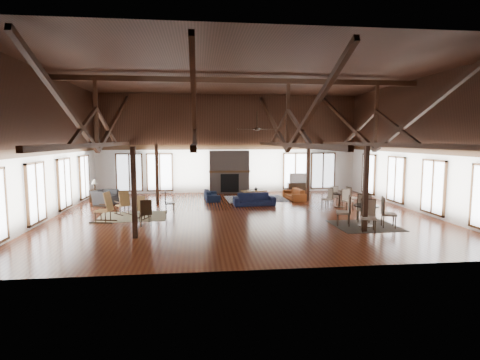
{
  "coord_description": "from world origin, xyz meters",
  "views": [
    {
      "loc": [
        -1.88,
        -16.04,
        3.29
      ],
      "look_at": [
        0.03,
        1.0,
        1.42
      ],
      "focal_mm": 28.0,
      "sensor_mm": 36.0,
      "label": 1
    }
  ],
  "objects": [
    {
      "name": "television",
      "position": [
        4.31,
        6.75,
        0.87
      ],
      "size": [
        1.06,
        0.15,
        0.61
      ],
      "primitive_type": "imported",
      "rotation": [
        0.0,
        0.0,
        -0.01
      ],
      "color": "#B2B2B2",
      "rests_on": "tv_console"
    },
    {
      "name": "coffee_table",
      "position": [
        1.14,
        4.06,
        0.44
      ],
      "size": [
        1.44,
        1.0,
        0.5
      ],
      "rotation": [
        0.0,
        0.0,
        0.29
      ],
      "color": "brown",
      "rests_on": "floor"
    },
    {
      "name": "side_chair_b",
      "position": [
        -3.88,
        -1.79,
        0.59
      ],
      "size": [
        0.55,
        0.55,
        1.02
      ],
      "rotation": [
        0.0,
        0.0,
        0.32
      ],
      "color": "black",
      "rests_on": "floor"
    },
    {
      "name": "rocking_chair_a",
      "position": [
        -5.16,
        0.55,
        0.49
      ],
      "size": [
        0.83,
        0.9,
        1.05
      ],
      "rotation": [
        0.0,
        0.0,
        0.66
      ],
      "color": "olive",
      "rests_on": "floor"
    },
    {
      "name": "rocking_chair_b",
      "position": [
        -4.25,
        -0.46,
        0.46
      ],
      "size": [
        0.63,
        0.85,
        0.98
      ],
      "rotation": [
        0.0,
        0.0,
        -0.34
      ],
      "color": "olive",
      "rests_on": "floor"
    },
    {
      "name": "cup_far",
      "position": [
        4.85,
        1.2,
        0.73
      ],
      "size": [
        0.12,
        0.12,
        0.09
      ],
      "primitive_type": "imported",
      "rotation": [
        0.0,
        0.0,
        0.07
      ],
      "color": "#B2B2B2",
      "rests_on": "cafe_table_far"
    },
    {
      "name": "vase",
      "position": [
        1.26,
        4.12,
        0.59
      ],
      "size": [
        0.24,
        0.24,
        0.19
      ],
      "primitive_type": "imported",
      "rotation": [
        0.0,
        0.0,
        0.42
      ],
      "color": "#B2B2B2",
      "rests_on": "coffee_table"
    },
    {
      "name": "wall_right",
      "position": [
        8.0,
        0.0,
        3.0
      ],
      "size": [
        0.02,
        14.0,
        6.0
      ],
      "primitive_type": "cube",
      "color": "silver",
      "rests_on": "floor"
    },
    {
      "name": "side_table_lamp",
      "position": [
        -7.36,
        4.35,
        0.46
      ],
      "size": [
        0.47,
        0.47,
        1.21
      ],
      "color": "black",
      "rests_on": "floor"
    },
    {
      "name": "ceiling_fan",
      "position": [
        0.5,
        -1.0,
        3.73
      ],
      "size": [
        1.6,
        1.6,
        0.75
      ],
      "color": "black",
      "rests_on": "roof_truss"
    },
    {
      "name": "side_chair_a",
      "position": [
        -3.25,
        0.61,
        0.59
      ],
      "size": [
        0.48,
        0.48,
        1.01
      ],
      "rotation": [
        0.0,
        0.0,
        -1.45
      ],
      "color": "black",
      "rests_on": "floor"
    },
    {
      "name": "wall_left",
      "position": [
        -8.0,
        0.0,
        3.0
      ],
      "size": [
        0.02,
        14.0,
        6.0
      ],
      "primitive_type": "cube",
      "color": "silver",
      "rests_on": "floor"
    },
    {
      "name": "ceiling",
      "position": [
        0.0,
        0.0,
        6.0
      ],
      "size": [
        16.0,
        14.0,
        0.02
      ],
      "primitive_type": "cube",
      "color": "black",
      "rests_on": "wall_back"
    },
    {
      "name": "floor",
      "position": [
        0.0,
        0.0,
        0.0
      ],
      "size": [
        16.0,
        16.0,
        0.0
      ],
      "primitive_type": "plane",
      "color": "#602B14",
      "rests_on": "ground"
    },
    {
      "name": "armchair",
      "position": [
        -6.61,
        3.36,
        0.36
      ],
      "size": [
        1.41,
        1.34,
        0.72
      ],
      "primitive_type": "imported",
      "rotation": [
        0.0,
        0.0,
        1.16
      ],
      "color": "#2D2D2F",
      "rests_on": "floor"
    },
    {
      "name": "cafe_table_far",
      "position": [
        4.92,
        1.22,
        0.48
      ],
      "size": [
        1.87,
        1.87,
        0.96
      ],
      "rotation": [
        0.0,
        0.0,
        0.19
      ],
      "color": "black",
      "rests_on": "floor"
    },
    {
      "name": "cafe_table_near",
      "position": [
        4.39,
        -2.76,
        0.57
      ],
      "size": [
        2.21,
        2.21,
        1.13
      ],
      "rotation": [
        0.0,
        0.0,
        -0.32
      ],
      "color": "black",
      "rests_on": "floor"
    },
    {
      "name": "sofa_orange",
      "position": [
        3.37,
        3.94,
        0.28
      ],
      "size": [
        1.97,
        0.89,
        0.56
      ],
      "primitive_type": "imported",
      "rotation": [
        0.0,
        0.0,
        -1.5
      ],
      "color": "#96471D",
      "rests_on": "floor"
    },
    {
      "name": "tv_console",
      "position": [
        4.27,
        6.75,
        0.28
      ],
      "size": [
        1.13,
        0.42,
        0.57
      ],
      "primitive_type": "cube",
      "color": "black",
      "rests_on": "floor"
    },
    {
      "name": "cup_near",
      "position": [
        4.43,
        -2.82,
        0.86
      ],
      "size": [
        0.15,
        0.15,
        0.09
      ],
      "primitive_type": "imported",
      "rotation": [
        0.0,
        0.0,
        -0.42
      ],
      "color": "#B2B2B2",
      "rests_on": "cafe_table_near"
    },
    {
      "name": "wall_back",
      "position": [
        0.0,
        7.0,
        3.0
      ],
      "size": [
        16.0,
        0.02,
        6.0
      ],
      "primitive_type": "cube",
      "color": "silver",
      "rests_on": "floor"
    },
    {
      "name": "rocking_chair_c",
      "position": [
        -5.55,
        -0.94,
        0.57
      ],
      "size": [
        1.03,
        0.69,
        1.22
      ],
      "rotation": [
        0.0,
        0.0,
        1.36
      ],
      "color": "olive",
      "rests_on": "floor"
    },
    {
      "name": "roof_truss",
      "position": [
        0.0,
        0.0,
        4.03
      ],
      "size": [
        15.6,
        14.07,
        3.14
      ],
      "color": "#321A0E",
      "rests_on": "wall_back"
    },
    {
      "name": "sofa_navy_left",
      "position": [
        -1.17,
        4.1,
        0.27
      ],
      "size": [
        1.87,
        0.84,
        0.53
      ],
      "primitive_type": "imported",
      "rotation": [
        0.0,
        0.0,
        1.64
      ],
      "color": "#141E37",
      "rests_on": "floor"
    },
    {
      "name": "rug_navy",
      "position": [
        1.27,
        4.23,
        0.01
      ],
      "size": [
        3.41,
        2.62,
        0.01
      ],
      "primitive_type": "cube",
      "rotation": [
        0.0,
        0.0,
        0.05
      ],
      "color": "#181F44",
      "rests_on": "floor"
    },
    {
      "name": "post_grid",
      "position": [
        0.0,
        0.0,
        1.52
      ],
      "size": [
        8.16,
        7.16,
        3.05
      ],
      "color": "#321A0E",
      "rests_on": "floor"
    },
    {
      "name": "wall_front",
      "position": [
        0.0,
        -7.0,
        3.0
      ],
      "size": [
        16.0,
        0.02,
        6.0
      ],
      "primitive_type": "cube",
      "color": "silver",
      "rests_on": "floor"
    },
    {
      "name": "fireplace",
      "position": [
        0.0,
        6.67,
        1.29
      ],
      "size": [
        2.5,
        0.69,
        2.6
      ],
      "color": "#695950",
      "rests_on": "floor"
    },
    {
      "name": "sofa_navy_front",
      "position": [
        0.88,
        2.21,
        0.3
      ],
      "size": [
        2.09,
        0.89,
        0.6
      ],
      "primitive_type": "imported",
      "rotation": [
        0.0,
        0.0,
        0.04
      ],
      "color": "#121732",
      "rests_on": "floor"
    },
    {
      "name": "rug_dark",
      "position": [
        4.42,
        -2.68,
        0.01
      ],
      "size": [
        2.39,
        2.19,
        0.01
      ],
      "primitive_type": "cube",
      "rotation": [
        0.0,
        0.0,
        0.03
      ],
      "color": "black",
      "rests_on": "floor"
    },
    {
      "name": "rug_tan",
      "position": [
        -4.69,
        0.1,
        0.01
      ],
      "size": [
        2.91,
        2.33,
        0.01
      ],
      "primitive_type": "cube",
      "rotation": [
        0.0,
        0.0,
        0.04
      ],
      "color": "tan",
      "rests_on": "floor"
    }
  ]
}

